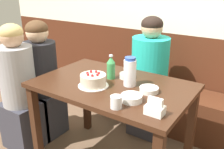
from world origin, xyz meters
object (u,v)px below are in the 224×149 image
(napkin_holder, at_px, (155,108))
(bowl_rice_small, at_px, (149,90))
(glass_water_tall, at_px, (116,102))
(birthday_cake, at_px, (93,80))
(bowl_soup_white, at_px, (127,76))
(water_pitcher, at_px, (130,72))
(soju_bottle, at_px, (111,67))
(bench_seat, at_px, (154,104))
(person_teal_shirt, at_px, (20,93))
(person_grey_tee, at_px, (149,79))
(bowl_side_dish, at_px, (131,98))
(person_pale_blue_shirt, at_px, (42,83))

(napkin_holder, bearing_deg, bowl_rice_small, 122.16)
(napkin_holder, distance_m, glass_water_tall, 0.24)
(birthday_cake, bearing_deg, bowl_soup_white, 65.73)
(water_pitcher, height_order, soju_bottle, water_pitcher)
(bench_seat, distance_m, water_pitcher, 1.02)
(water_pitcher, height_order, person_teal_shirt, person_teal_shirt)
(birthday_cake, relative_size, person_grey_tee, 0.19)
(bowl_soup_white, xyz_separation_m, person_teal_shirt, (-0.88, -0.38, -0.23))
(bowl_side_dish, distance_m, person_grey_tee, 0.87)
(bowl_rice_small, distance_m, bowl_side_dish, 0.19)
(bench_seat, relative_size, napkin_holder, 21.12)
(bowl_rice_small, relative_size, bowl_side_dish, 0.94)
(soju_bottle, relative_size, glass_water_tall, 2.47)
(birthday_cake, xyz_separation_m, bowl_side_dish, (0.36, -0.06, -0.02))
(water_pitcher, xyz_separation_m, person_pale_blue_shirt, (-0.98, -0.01, -0.31))
(bench_seat, xyz_separation_m, person_grey_tee, (0.01, -0.19, 0.36))
(napkin_holder, height_order, glass_water_tall, napkin_holder)
(bowl_rice_small, bearing_deg, bench_seat, 110.17)
(birthday_cake, height_order, water_pitcher, water_pitcher)
(birthday_cake, bearing_deg, person_pale_blue_shirt, 168.47)
(napkin_holder, height_order, person_grey_tee, person_grey_tee)
(water_pitcher, height_order, person_pale_blue_shirt, person_pale_blue_shirt)
(bowl_soup_white, bearing_deg, bench_seat, 92.70)
(bowl_soup_white, bearing_deg, glass_water_tall, -66.55)
(bowl_side_dish, bearing_deg, person_teal_shirt, -177.17)
(bowl_side_dish, xyz_separation_m, glass_water_tall, (-0.03, -0.13, 0.02))
(water_pitcher, relative_size, glass_water_tall, 2.77)
(bowl_soup_white, relative_size, bowl_side_dish, 0.80)
(water_pitcher, distance_m, bowl_soup_white, 0.17)
(water_pitcher, height_order, person_grey_tee, person_grey_tee)
(napkin_holder, height_order, bowl_side_dish, napkin_holder)
(bowl_soup_white, xyz_separation_m, person_pale_blue_shirt, (-0.88, -0.12, -0.23))
(birthday_cake, bearing_deg, person_teal_shirt, -171.70)
(water_pitcher, bearing_deg, bowl_soup_white, 129.73)
(bench_seat, distance_m, person_grey_tee, 0.41)
(soju_bottle, relative_size, person_teal_shirt, 0.17)
(bowl_side_dish, relative_size, person_teal_shirt, 0.12)
(birthday_cake, distance_m, bowl_side_dish, 0.36)
(person_teal_shirt, distance_m, person_grey_tee, 1.22)
(glass_water_tall, height_order, person_teal_shirt, person_teal_shirt)
(person_teal_shirt, distance_m, person_pale_blue_shirt, 0.27)
(person_grey_tee, bearing_deg, bowl_rice_small, 25.04)
(bowl_rice_small, height_order, person_pale_blue_shirt, person_pale_blue_shirt)
(bench_seat, height_order, napkin_holder, napkin_holder)
(person_pale_blue_shirt, bearing_deg, bowl_side_dish, -10.67)
(bench_seat, bearing_deg, soju_bottle, -95.36)
(napkin_holder, distance_m, person_pale_blue_shirt, 1.37)
(birthday_cake, bearing_deg, glass_water_tall, -30.24)
(water_pitcher, distance_m, bowl_rice_small, 0.20)
(glass_water_tall, xyz_separation_m, person_teal_shirt, (-1.08, 0.08, -0.25))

